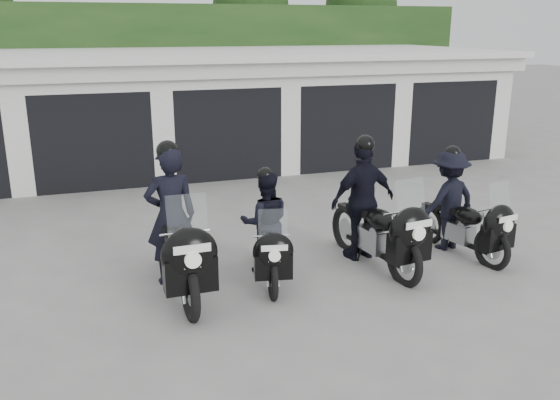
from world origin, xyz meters
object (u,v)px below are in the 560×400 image
object	(u,v)px
police_bike_a	(176,233)
police_bike_b	(267,231)
police_bike_d	(455,206)
police_bike_c	(370,209)

from	to	relation	value
police_bike_a	police_bike_b	world-z (taller)	police_bike_a
police_bike_b	police_bike_d	size ratio (longest dim) A/B	0.93
police_bike_b	police_bike_d	distance (m)	3.24
police_bike_c	police_bike_d	distance (m)	1.56
police_bike_b	police_bike_c	bearing A→B (deg)	11.26
police_bike_a	police_bike_d	distance (m)	4.59
police_bike_a	police_bike_b	distance (m)	1.36
police_bike_a	police_bike_d	size ratio (longest dim) A/B	1.21
police_bike_a	police_bike_c	bearing A→B (deg)	0.76
police_bike_a	police_bike_c	size ratio (longest dim) A/B	1.05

